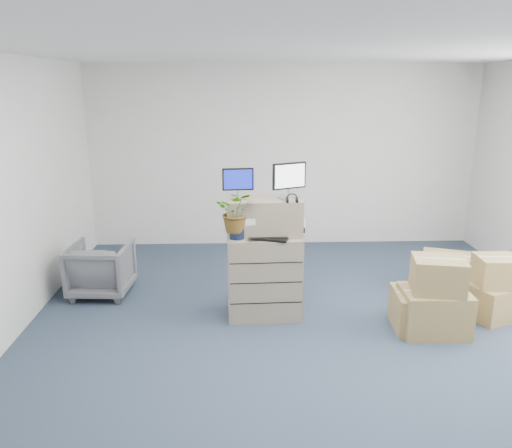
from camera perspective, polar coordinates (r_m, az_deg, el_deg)
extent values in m
plane|color=#273547|center=(4.97, 6.73, -14.75)|extent=(7.00, 7.00, 0.00)
cube|color=silver|center=(7.84, 3.18, 7.68)|extent=(6.00, 0.02, 2.80)
cube|color=gray|center=(5.53, 0.93, -5.95)|extent=(0.81, 0.52, 0.93)
cube|color=gray|center=(5.36, 0.92, 0.83)|extent=(0.81, 0.43, 0.40)
cube|color=#99999E|center=(5.32, -2.06, 2.98)|extent=(0.19, 0.14, 0.01)
cylinder|color=#99999E|center=(5.31, -2.06, 3.46)|extent=(0.03, 0.03, 0.08)
cube|color=black|center=(5.27, -2.08, 5.14)|extent=(0.33, 0.06, 0.24)
cube|color=navy|center=(5.26, -2.07, 5.11)|extent=(0.30, 0.03, 0.21)
cube|color=#99999E|center=(5.33, 3.78, 3.00)|extent=(0.25, 0.22, 0.01)
cylinder|color=#99999E|center=(5.32, 3.79, 3.56)|extent=(0.03, 0.03, 0.09)
cube|color=black|center=(5.28, 3.82, 5.52)|extent=(0.37, 0.18, 0.28)
cube|color=white|center=(5.27, 3.91, 5.50)|extent=(0.32, 0.15, 0.24)
torus|color=black|center=(5.16, 4.13, 2.87)|extent=(0.12, 0.02, 0.12)
cube|color=black|center=(5.26, 1.22, -1.58)|extent=(0.50, 0.32, 0.02)
ellipsoid|color=silver|center=(5.29, 4.86, -1.54)|extent=(0.09, 0.07, 0.03)
cylinder|color=gray|center=(5.43, 1.88, 0.23)|extent=(0.07, 0.07, 0.25)
cube|color=silver|center=(5.37, 0.95, -1.24)|extent=(0.06, 0.05, 0.02)
cube|color=black|center=(5.35, 0.95, -0.62)|extent=(0.06, 0.04, 0.10)
cube|color=black|center=(5.52, 4.47, -0.61)|extent=(0.21, 0.17, 0.06)
cube|color=#3E88D3|center=(5.51, 4.55, 0.08)|extent=(0.22, 0.15, 0.08)
cylinder|color=#90A786|center=(5.24, -2.20, -1.72)|extent=(0.20, 0.20, 0.01)
cylinder|color=black|center=(5.22, -2.20, -0.96)|extent=(0.17, 0.17, 0.13)
imported|color=#1D5117|center=(5.17, -2.23, 0.91)|extent=(0.47, 0.50, 0.34)
imported|color=#5C5B60|center=(6.39, -17.30, -4.65)|extent=(0.74, 0.69, 0.71)
cube|color=olive|center=(5.58, 19.62, -9.35)|extent=(0.68, 0.53, 0.46)
cube|color=olive|center=(6.16, 25.52, -7.96)|extent=(0.65, 0.60, 0.38)
cube|color=olive|center=(5.64, 18.51, -9.30)|extent=(0.64, 0.60, 0.40)
cube|color=olive|center=(5.40, 20.10, -5.51)|extent=(0.58, 0.50, 0.36)
cube|color=olive|center=(6.02, 25.76, -4.88)|extent=(0.44, 0.39, 0.33)
cube|color=olive|center=(6.66, 21.30, -5.27)|extent=(0.79, 0.65, 0.48)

